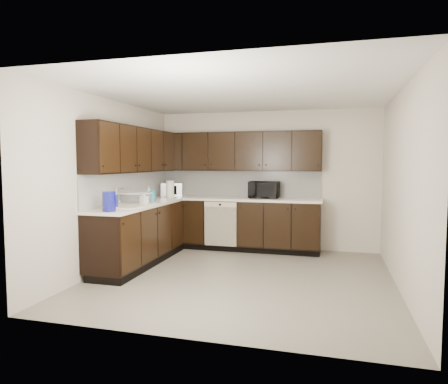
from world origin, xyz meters
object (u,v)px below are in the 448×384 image
(storage_bin, at_px, (137,199))
(blue_pitcher, at_px, (109,202))
(microwave, at_px, (264,190))
(toaster_oven, at_px, (172,189))
(sink, at_px, (130,210))

(storage_bin, height_order, blue_pitcher, blue_pitcher)
(microwave, bearing_deg, blue_pitcher, -126.26)
(microwave, height_order, storage_bin, microwave)
(toaster_oven, xyz_separation_m, blue_pitcher, (0.13, -2.41, 0.01))
(microwave, xyz_separation_m, blue_pitcher, (-1.63, -2.42, -0.02))
(blue_pitcher, bearing_deg, toaster_oven, 117.34)
(toaster_oven, xyz_separation_m, storage_bin, (0.04, -1.46, -0.04))
(blue_pitcher, bearing_deg, storage_bin, 119.58)
(sink, bearing_deg, blue_pitcher, -84.62)
(microwave, relative_size, storage_bin, 1.28)
(sink, relative_size, blue_pitcher, 3.17)
(microwave, xyz_separation_m, storage_bin, (-1.72, -1.47, -0.07))
(sink, distance_m, microwave, 2.45)
(blue_pitcher, bearing_deg, microwave, 80.25)
(sink, bearing_deg, storage_bin, 95.25)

